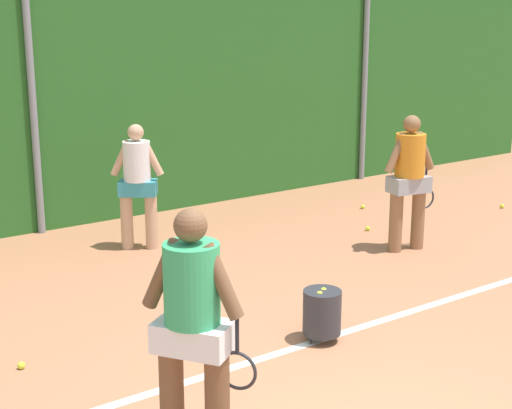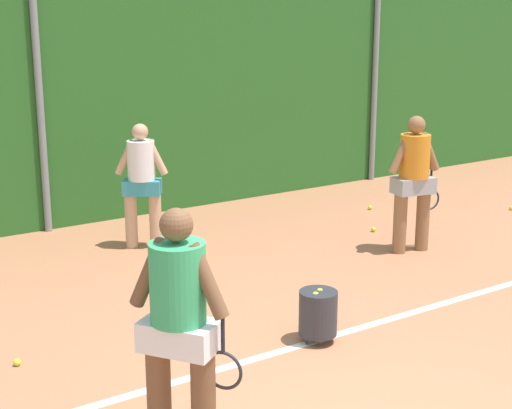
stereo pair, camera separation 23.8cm
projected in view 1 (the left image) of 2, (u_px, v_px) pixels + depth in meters
ground_plane at (222, 349)px, 7.06m from camera, size 31.98×31.98×0.00m
hedge_fence_backdrop at (29, 115)px, 10.44m from camera, size 20.79×0.25×3.25m
fence_post_center at (33, 105)px, 10.26m from camera, size 0.10×0.10×3.55m
fence_post_right at (365, 81)px, 13.61m from camera, size 0.10×0.10×3.55m
court_baseline_paint at (244, 364)px, 6.77m from camera, size 15.19×0.10×0.01m
player_foreground_near at (193, 321)px, 5.18m from camera, size 0.57×0.67×1.78m
player_midcourt at (409, 176)px, 9.72m from camera, size 0.80×0.39×1.74m
player_backcourt_far at (137, 180)px, 9.79m from camera, size 0.58×0.50×1.62m
ball_hopper at (322, 312)px, 7.17m from camera, size 0.36×0.36×0.51m
tennis_ball_3 at (21, 365)px, 6.67m from camera, size 0.07×0.07×0.07m
tennis_ball_4 at (502, 206)px, 11.99m from camera, size 0.07×0.07×0.07m
tennis_ball_6 at (363, 207)px, 11.96m from camera, size 0.07×0.07×0.07m
tennis_ball_7 at (368, 228)px, 10.78m from camera, size 0.07×0.07×0.07m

